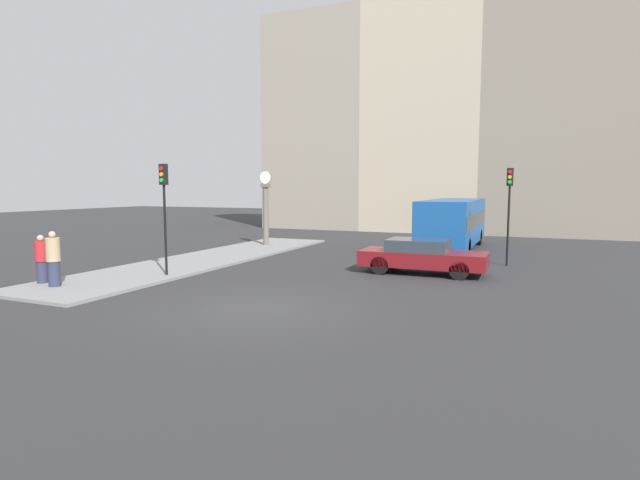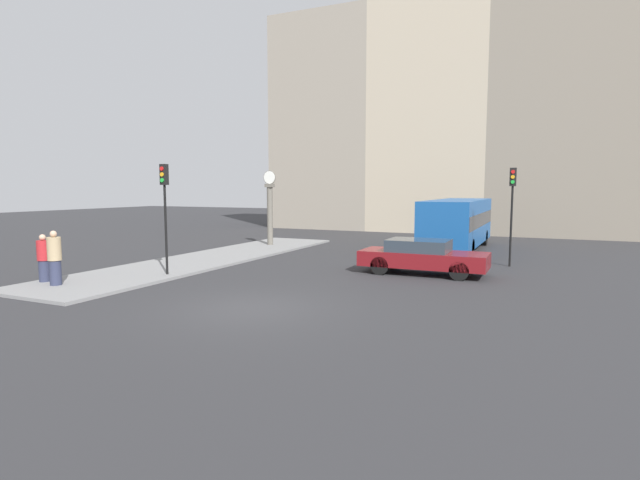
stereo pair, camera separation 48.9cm
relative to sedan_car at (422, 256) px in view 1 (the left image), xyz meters
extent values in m
plane|color=#2D2D30|center=(-3.01, -7.45, -0.70)|extent=(120.00, 120.00, 0.00)
cube|color=gray|center=(-9.83, -0.17, -0.65)|extent=(3.90, 18.55, 0.11)
cube|color=gray|center=(-12.66, 19.60, 7.84)|extent=(8.46, 5.00, 17.08)
cube|color=#B7A88E|center=(-4.09, 19.60, 8.46)|extent=(8.67, 5.00, 18.32)
cube|color=gray|center=(5.56, 19.60, 8.35)|extent=(10.63, 5.00, 18.10)
cube|color=maroon|center=(0.05, 0.00, -0.11)|extent=(4.79, 1.82, 0.58)
cube|color=#2D3842|center=(-0.15, 0.00, 0.41)|extent=(2.30, 1.64, 0.46)
cylinder|color=black|center=(1.53, 0.80, -0.35)|extent=(0.70, 0.22, 0.70)
cylinder|color=black|center=(1.53, -0.80, -0.35)|extent=(0.70, 0.22, 0.70)
cylinder|color=black|center=(-1.44, 0.80, -0.35)|extent=(0.70, 0.22, 0.70)
cylinder|color=black|center=(-1.44, -0.80, -0.35)|extent=(0.70, 0.22, 0.70)
cube|color=#195199|center=(-0.06, 8.34, 0.82)|extent=(2.45, 9.01, 2.33)
cube|color=#1E232D|center=(-0.06, 8.34, 0.97)|extent=(2.47, 8.82, 0.70)
cylinder|color=black|center=(1.02, 11.14, -0.25)|extent=(0.28, 0.90, 0.90)
cylinder|color=black|center=(-1.14, 11.14, -0.25)|extent=(0.28, 0.90, 0.90)
cylinder|color=black|center=(1.02, 5.55, -0.25)|extent=(0.28, 0.90, 0.90)
cylinder|color=black|center=(-1.14, 5.55, -0.25)|extent=(0.28, 0.90, 0.90)
cylinder|color=black|center=(-8.51, -4.60, 1.07)|extent=(0.09, 0.09, 3.32)
cube|color=black|center=(-8.51, -4.60, 3.10)|extent=(0.26, 0.20, 0.76)
cylinder|color=red|center=(-8.51, -4.72, 3.31)|extent=(0.15, 0.04, 0.15)
cylinder|color=orange|center=(-8.51, -4.72, 3.10)|extent=(0.15, 0.04, 0.15)
cylinder|color=green|center=(-8.51, -4.72, 2.90)|extent=(0.15, 0.04, 0.15)
cylinder|color=black|center=(2.94, 3.44, 1.00)|extent=(0.09, 0.09, 3.39)
cube|color=black|center=(2.94, 3.44, 3.07)|extent=(0.26, 0.20, 0.76)
cylinder|color=red|center=(2.94, 3.32, 3.28)|extent=(0.15, 0.04, 0.15)
cylinder|color=orange|center=(2.94, 3.32, 3.07)|extent=(0.15, 0.04, 0.15)
cylinder|color=green|center=(2.94, 3.32, 2.86)|extent=(0.15, 0.04, 0.15)
cylinder|color=#666056|center=(-9.99, 5.50, 1.03)|extent=(0.32, 0.32, 3.25)
cube|color=#666056|center=(-9.99, 5.50, 2.75)|extent=(0.42, 0.42, 0.19)
cylinder|color=#666056|center=(-9.99, 5.50, 3.21)|extent=(0.77, 0.04, 0.77)
cylinder|color=white|center=(-9.99, 5.50, 3.21)|extent=(0.71, 0.06, 0.71)
cylinder|color=#2D334C|center=(-11.32, -7.51, -0.23)|extent=(0.35, 0.35, 0.73)
cylinder|color=red|center=(-11.32, -7.51, 0.48)|extent=(0.41, 0.41, 0.69)
sphere|color=tan|center=(-11.32, -7.51, 0.93)|extent=(0.21, 0.21, 0.21)
cylinder|color=#2D334C|center=(-10.41, -7.78, -0.18)|extent=(0.37, 0.37, 0.83)
cylinder|color=tan|center=(-10.41, -7.78, 0.62)|extent=(0.43, 0.43, 0.77)
sphere|color=tan|center=(-10.41, -7.78, 1.11)|extent=(0.21, 0.21, 0.21)
camera|label=1|loc=(3.92, -19.12, 2.61)|focal=28.00mm
camera|label=2|loc=(4.37, -18.92, 2.61)|focal=28.00mm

